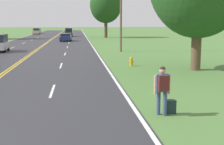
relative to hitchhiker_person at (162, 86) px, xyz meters
name	(u,v)px	position (x,y,z in m)	size (l,w,h in m)	color
hitchhiker_person	(162,86)	(0.00, 0.00, 0.00)	(0.61, 0.43, 1.80)	#38476B
suitcase	(170,107)	(0.34, 0.15, -0.85)	(0.46, 0.17, 0.56)	#19282D
fire_hydrant	(131,62)	(1.13, 12.85, -0.76)	(0.41, 0.25, 0.68)	gold
utility_pole_midground	(121,6)	(2.00, 24.69, 4.01)	(1.80, 0.24, 9.92)	brown
tree_left_verge	(106,5)	(3.35, 57.14, 5.86)	(6.78, 6.78, 10.89)	#473828
car_dark_blue_sedan_mid_far	(66,37)	(-4.90, 45.40, -0.40)	(2.03, 4.56, 1.34)	black
car_dark_grey_van_receding	(69,32)	(-4.77, 63.02, -0.11)	(1.80, 4.36, 1.96)	black
car_champagne_van_distant	(37,31)	(-13.88, 78.23, -0.23)	(1.98, 4.41, 1.67)	black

